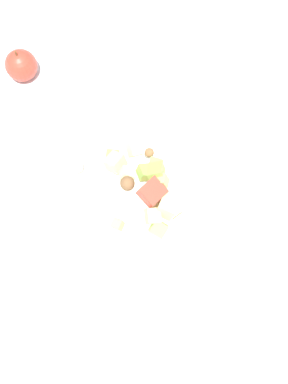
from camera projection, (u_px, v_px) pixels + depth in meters
name	position (u px, v px, depth m)	size (l,w,h in m)	color
ground_plane	(146.00, 207.00, 0.86)	(2.40, 2.40, 0.00)	silver
placemat	(146.00, 207.00, 0.85)	(0.52, 0.30, 0.01)	#BCB299
salad_bowl	(144.00, 193.00, 0.83)	(0.24, 0.24, 0.11)	white
serving_spoon	(55.00, 158.00, 0.88)	(0.19, 0.08, 0.01)	#B7B7BC
whole_apple	(21.00, 65.00, 0.92)	(0.07, 0.07, 0.08)	#BC3828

